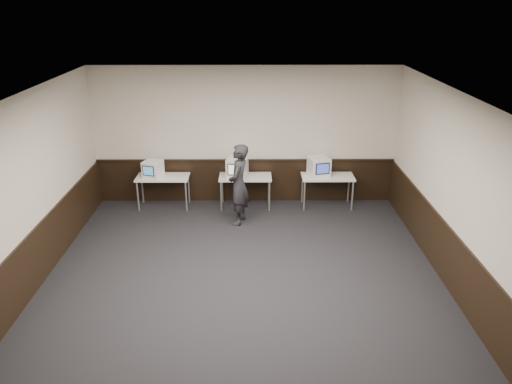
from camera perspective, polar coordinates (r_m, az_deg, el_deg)
floor at (r=8.55m, az=-1.51°, el=-11.18°), size 8.00×8.00×0.00m
ceiling at (r=7.33m, az=-1.76°, el=10.34°), size 8.00×8.00×0.00m
back_wall at (r=11.59m, az=-1.24°, el=6.44°), size 7.00×0.00×7.00m
left_wall at (r=8.62m, az=-25.58°, el=-1.20°), size 0.00×8.00×8.00m
right_wall at (r=8.48m, az=22.74°, el=-1.10°), size 0.00×8.00×8.00m
wainscot_back at (r=11.91m, az=-1.20°, el=1.30°), size 6.98×0.04×1.00m
wainscot_left at (r=9.06m, az=-24.34°, el=-7.63°), size 0.04×7.98×1.00m
wainscot_right at (r=8.93m, az=21.61°, el=-7.63°), size 0.04×7.98×1.00m
wainscot_rail at (r=11.72m, az=-1.22°, el=3.66°), size 6.98×0.06×0.04m
desk_left at (r=11.68m, az=-10.60°, el=1.44°), size 1.20×0.60×0.75m
desk_center at (r=11.49m, az=-1.23°, el=1.48°), size 1.20×0.60×0.75m
desk_right at (r=11.62m, az=8.19°, el=1.49°), size 1.20×0.60×0.75m
emac_left at (r=11.60m, az=-11.71°, el=2.59°), size 0.49×0.51×0.38m
emac_center at (r=11.38m, az=-2.18°, el=2.83°), size 0.52×0.54×0.44m
emac_right at (r=11.52m, az=7.20°, el=2.91°), size 0.54×0.55×0.44m
person at (r=10.58m, az=-1.98°, el=0.85°), size 0.55×0.72×1.77m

